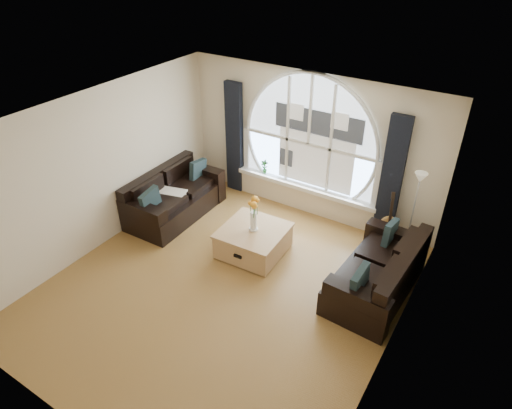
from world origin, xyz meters
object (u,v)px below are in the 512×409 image
Objects in this scene: sofa_right at (377,271)px; guitar at (391,216)px; coffee_chest at (254,240)px; potted_plant at (264,167)px; vase_flowers at (253,210)px; floor_lamp at (412,217)px; sofa_left at (175,197)px.

guitar is at bearing 103.71° from sofa_right.
potted_plant is (-0.80, 1.66, 0.44)m from coffee_chest.
floor_lamp reaches higher than vase_flowers.
guitar is (-0.25, 1.36, 0.13)m from sofa_right.
potted_plant is at bearing 51.88° from sofa_left.
sofa_left is at bearing -176.99° from sofa_right.
coffee_chest is 2.40m from guitar.
floor_lamp is at bearing 86.04° from sofa_right.
sofa_right is 1.79× the size of guitar.
floor_lamp is (4.12, 1.07, 0.40)m from sofa_left.
sofa_right is (3.98, -0.03, 0.00)m from sofa_left.
floor_lamp reaches higher than sofa_left.
sofa_left is 3.98m from sofa_right.
sofa_right is 2.14m from vase_flowers.
sofa_left is 3.96m from guitar.
vase_flowers reaches higher than coffee_chest.
sofa_left is 1.85m from potted_plant.
sofa_right is 1.18m from floor_lamp.
floor_lamp reaches higher than potted_plant.
sofa_left reaches higher than sofa_right.
guitar is (-0.39, 0.26, -0.27)m from floor_lamp.
vase_flowers is 0.66× the size of guitar.
vase_flowers is (0.00, -0.00, 0.61)m from coffee_chest.
potted_plant is at bearing 112.93° from coffee_chest.
sofa_left is 1.91m from coffee_chest.
sofa_right is 6.55× the size of potted_plant.
vase_flowers is at bearing -7.13° from sofa_left.
sofa_right is 1.82× the size of coffee_chest.
sofa_left is 1.83× the size of guitar.
potted_plant reaches higher than coffee_chest.
coffee_chest is 3.60× the size of potted_plant.
floor_lamp reaches higher than coffee_chest.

